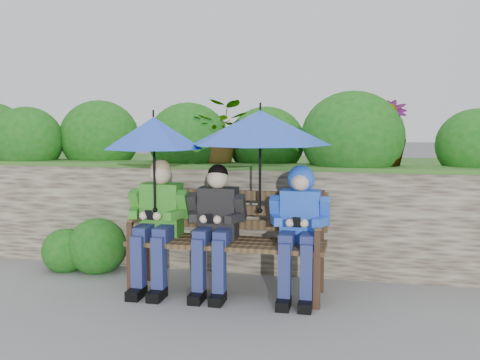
% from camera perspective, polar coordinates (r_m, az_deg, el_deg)
% --- Properties ---
extents(ground, '(60.00, 60.00, 0.00)m').
position_cam_1_polar(ground, '(4.63, -0.27, -11.89)').
color(ground, slate).
rests_on(ground, ground).
extents(garden_backdrop, '(8.00, 2.88, 1.77)m').
position_cam_1_polar(garden_backdrop, '(6.01, 2.89, -1.44)').
color(garden_backdrop, '#463C32').
rests_on(garden_backdrop, ground).
extents(park_bench, '(1.65, 0.48, 0.87)m').
position_cam_1_polar(park_bench, '(4.56, -1.23, -5.75)').
color(park_bench, '#362418').
rests_on(park_bench, ground).
extents(boy_left, '(0.51, 0.59, 1.12)m').
position_cam_1_polar(boy_left, '(4.64, -8.77, -4.04)').
color(boy_left, '#298A21').
rests_on(boy_left, ground).
extents(boy_middle, '(0.49, 0.56, 1.09)m').
position_cam_1_polar(boy_middle, '(4.49, -2.63, -4.50)').
color(boy_middle, black).
rests_on(boy_middle, ground).
extents(boy_right, '(0.48, 0.59, 1.09)m').
position_cam_1_polar(boy_right, '(4.36, 6.34, -4.29)').
color(boy_right, '#2132C5').
rests_on(boy_right, ground).
extents(umbrella_left, '(0.87, 0.87, 0.87)m').
position_cam_1_polar(umbrella_left, '(4.56, -9.20, 4.98)').
color(umbrella_left, blue).
rests_on(umbrella_left, ground).
extents(umbrella_right, '(1.15, 1.15, 0.91)m').
position_cam_1_polar(umbrella_right, '(4.36, 2.17, 5.63)').
color(umbrella_right, blue).
rests_on(umbrella_right, ground).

